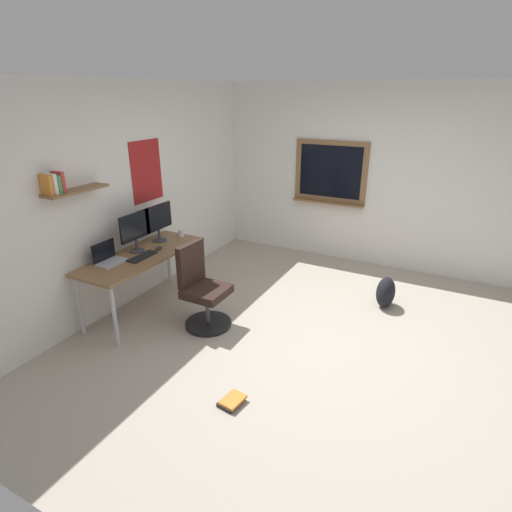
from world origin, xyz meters
TOP-DOWN VIEW (x-y plane):
  - ground_plane at (0.00, 0.00)m, footprint 5.20×5.20m
  - wall_back at (-0.00, 2.45)m, footprint 5.00×0.30m
  - wall_right at (2.45, 0.03)m, footprint 0.22×5.00m
  - desk at (-0.29, 2.06)m, footprint 1.60×0.63m
  - office_chair at (-0.25, 1.27)m, footprint 0.52×0.52m
  - laptop at (-0.65, 2.21)m, footprint 0.31×0.21m
  - monitor_primary at (-0.25, 2.16)m, footprint 0.46×0.17m
  - monitor_secondary at (0.15, 2.16)m, footprint 0.46×0.17m
  - keyboard at (-0.37, 1.98)m, footprint 0.37×0.13m
  - computer_mouse at (-0.09, 1.98)m, footprint 0.10×0.06m
  - coffee_mug at (0.41, 2.03)m, footprint 0.08×0.08m
  - backpack at (1.11, -0.47)m, footprint 0.32×0.22m
  - book_stack_on_floor at (-1.22, 0.32)m, footprint 0.23×0.20m

SIDE VIEW (x-z plane):
  - ground_plane at x=0.00m, z-range 0.00..0.00m
  - book_stack_on_floor at x=-1.22m, z-range 0.00..0.06m
  - backpack at x=1.11m, z-range 0.00..0.38m
  - office_chair at x=-0.25m, z-range -0.07..0.88m
  - desk at x=-0.29m, z-range 0.29..1.02m
  - keyboard at x=-0.37m, z-range 0.72..0.74m
  - computer_mouse at x=-0.09m, z-range 0.72..0.76m
  - coffee_mug at x=0.41m, z-range 0.72..0.82m
  - laptop at x=-0.65m, z-range 0.66..0.89m
  - monitor_primary at x=-0.25m, z-range 0.76..1.23m
  - monitor_secondary at x=0.15m, z-range 0.76..1.23m
  - wall_right at x=2.45m, z-range 0.00..2.60m
  - wall_back at x=0.00m, z-range 0.00..2.60m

